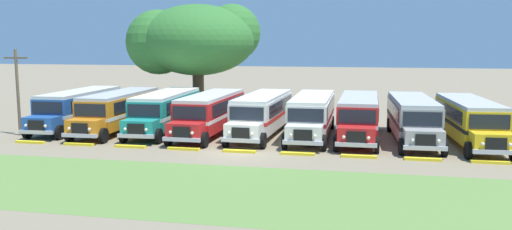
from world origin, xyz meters
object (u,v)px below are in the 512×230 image
at_px(parked_bus_slot_1, 119,109).
at_px(broad_shade_tree, 197,39).
at_px(parked_bus_slot_2, 166,110).
at_px(parked_bus_slot_6, 359,115).
at_px(parked_bus_slot_0, 79,107).
at_px(parked_bus_slot_8, 469,119).
at_px(parked_bus_slot_3, 210,112).
at_px(parked_bus_slot_4, 262,112).
at_px(utility_pole, 18,89).
at_px(parked_bus_slot_7, 413,117).
at_px(parked_bus_slot_5, 312,114).

relative_size(parked_bus_slot_1, broad_shade_tree, 0.95).
bearing_deg(parked_bus_slot_2, parked_bus_slot_6, 87.23).
relative_size(parked_bus_slot_0, parked_bus_slot_8, 0.99).
bearing_deg(parked_bus_slot_3, parked_bus_slot_4, 98.04).
bearing_deg(parked_bus_slot_0, utility_pole, -33.27).
xyz_separation_m(parked_bus_slot_0, utility_pole, (-2.36, -3.87, 1.66)).
bearing_deg(parked_bus_slot_2, parked_bus_slot_3, 78.94).
bearing_deg(parked_bus_slot_7, parked_bus_slot_6, -95.52).
xyz_separation_m(parked_bus_slot_2, parked_bus_slot_4, (7.26, -0.07, 0.00)).
bearing_deg(parked_bus_slot_4, parked_bus_slot_3, -81.01).
height_order(parked_bus_slot_7, parked_bus_slot_8, same).
height_order(parked_bus_slot_6, utility_pole, utility_pole).
xyz_separation_m(parked_bus_slot_7, parked_bus_slot_8, (3.49, -0.35, 0.00)).
xyz_separation_m(parked_bus_slot_7, utility_pole, (-26.83, -3.64, 1.66)).
height_order(parked_bus_slot_1, parked_bus_slot_3, same).
height_order(parked_bus_slot_2, parked_bus_slot_6, same).
xyz_separation_m(parked_bus_slot_0, parked_bus_slot_3, (10.57, -0.55, 0.00)).
height_order(parked_bus_slot_4, parked_bus_slot_8, same).
bearing_deg(parked_bus_slot_8, parked_bus_slot_5, -96.78).
height_order(parked_bus_slot_4, parked_bus_slot_6, same).
relative_size(parked_bus_slot_3, parked_bus_slot_7, 1.00).
distance_m(parked_bus_slot_2, parked_bus_slot_5, 10.78).
xyz_separation_m(parked_bus_slot_3, parked_bus_slot_5, (7.20, 0.47, 0.00)).
xyz_separation_m(parked_bus_slot_0, parked_bus_slot_1, (3.56, -0.55, 0.00)).
bearing_deg(parked_bus_slot_6, parked_bus_slot_0, -89.87).
xyz_separation_m(parked_bus_slot_8, broad_shade_tree, (-21.43, 9.58, 5.19)).
height_order(parked_bus_slot_7, utility_pole, utility_pole).
xyz_separation_m(parked_bus_slot_1, parked_bus_slot_6, (17.38, 0.49, 0.00)).
xyz_separation_m(parked_bus_slot_2, utility_pole, (-9.35, -3.86, 1.66)).
xyz_separation_m(parked_bus_slot_2, broad_shade_tree, (-0.46, 9.02, 5.19)).
relative_size(parked_bus_slot_1, parked_bus_slot_6, 1.00).
relative_size(parked_bus_slot_2, parked_bus_slot_4, 1.00).
bearing_deg(parked_bus_slot_7, parked_bus_slot_4, -93.49).
height_order(parked_bus_slot_3, utility_pole, utility_pole).
bearing_deg(parked_bus_slot_5, parked_bus_slot_4, -90.43).
xyz_separation_m(parked_bus_slot_2, parked_bus_slot_6, (13.95, -0.04, 0.00)).
xyz_separation_m(parked_bus_slot_1, utility_pole, (-5.92, -3.32, 1.66)).
distance_m(parked_bus_slot_0, broad_shade_tree, 12.27).
bearing_deg(parked_bus_slot_8, parked_bus_slot_6, -98.23).
relative_size(parked_bus_slot_2, broad_shade_tree, 0.95).
bearing_deg(broad_shade_tree, parked_bus_slot_2, -87.05).
distance_m(parked_bus_slot_1, parked_bus_slot_8, 24.40).
bearing_deg(parked_bus_slot_7, parked_bus_slot_1, -91.83).
relative_size(parked_bus_slot_2, parked_bus_slot_5, 1.00).
xyz_separation_m(parked_bus_slot_2, parked_bus_slot_7, (17.48, -0.21, 0.00)).
bearing_deg(broad_shade_tree, parked_bus_slot_3, -67.05).
height_order(parked_bus_slot_5, parked_bus_slot_6, same).
distance_m(parked_bus_slot_1, parked_bus_slot_5, 14.22).
height_order(parked_bus_slot_3, parked_bus_slot_4, same).
distance_m(parked_bus_slot_5, parked_bus_slot_7, 6.70).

